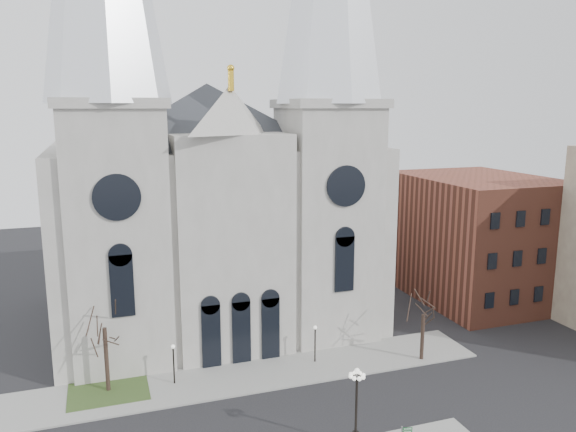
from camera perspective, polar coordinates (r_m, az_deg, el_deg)
name	(u,v)px	position (r m, az deg, el deg)	size (l,w,h in m)	color
sidewalk_far	(249,375)	(47.97, -3.97, -15.83)	(40.00, 6.00, 0.14)	gray
grass_patch	(109,391)	(47.62, -17.76, -16.55)	(6.00, 5.00, 0.18)	#2B411C
cathedral	(214,141)	(54.45, -7.48, 7.53)	(33.00, 26.66, 54.00)	#9C9991
bg_building_brick	(476,237)	(68.02, 18.56, -2.05)	(14.00, 18.00, 14.00)	brown
tree_left	(104,324)	(45.39, -18.18, -10.38)	(3.20, 3.20, 7.50)	black
tree_right	(424,312)	(50.16, 13.61, -9.41)	(3.20, 3.20, 6.00)	black
ped_lamp_left	(173,357)	(46.44, -11.56, -13.89)	(0.32, 0.32, 3.26)	black
ped_lamp_right	(315,337)	(49.14, 2.77, -12.23)	(0.32, 0.32, 3.26)	black
globe_lamp	(357,397)	(38.09, 6.97, -17.74)	(1.24, 1.24, 5.26)	black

